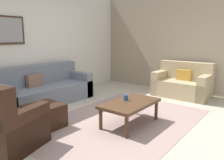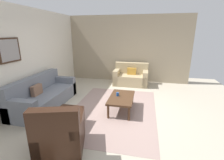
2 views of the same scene
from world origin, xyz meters
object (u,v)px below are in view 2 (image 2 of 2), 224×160
couch_loveseat (131,77)px  cup (118,94)px  couch_main (42,96)px  armchair_leather (60,136)px  coffee_table (121,98)px  ottoman (69,118)px  framed_artwork (9,50)px

couch_loveseat → cup: 2.43m
couch_main → armchair_leather: (-1.63, -1.48, 0.01)m
coffee_table → cup: size_ratio=11.22×
ottoman → framed_artwork: 2.25m
couch_main → cup: (0.21, -2.20, 0.16)m
armchair_leather → framed_artwork: bearing=58.1°
armchair_leather → coffee_table: armchair_leather is taller
cup → coffee_table: bearing=-105.9°
framed_artwork → armchair_leather: bearing=-121.9°
couch_loveseat → ottoman: (-3.47, 1.10, -0.10)m
cup → ottoman: bearing=137.6°
ottoman → coffee_table: (1.01, -1.07, 0.16)m
couch_loveseat → armchair_leather: (-4.27, 0.86, 0.00)m
armchair_leather → coffee_table: bearing=-24.9°
ottoman → couch_main: bearing=56.0°
couch_main → couch_loveseat: 3.52m
coffee_table → armchair_leather: bearing=155.1°
armchair_leather → ottoman: (0.79, 0.24, -0.11)m
couch_main → framed_artwork: framed_artwork is taller
coffee_table → ottoman: bearing=133.4°
armchair_leather → framed_artwork: framed_artwork is taller
couch_loveseat → cup: couch_loveseat is taller
coffee_table → cup: cup is taller
couch_loveseat → coffee_table: 2.46m
couch_main → cup: couch_main is taller
ottoman → armchair_leather: bearing=-163.5°
couch_loveseat → ottoman: bearing=162.5°
ottoman → coffee_table: 1.48m
cup → framed_artwork: size_ratio=0.15×
couch_main → coffee_table: couch_main is taller
couch_loveseat → framed_artwork: 4.36m
couch_loveseat → cup: bearing=176.7°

